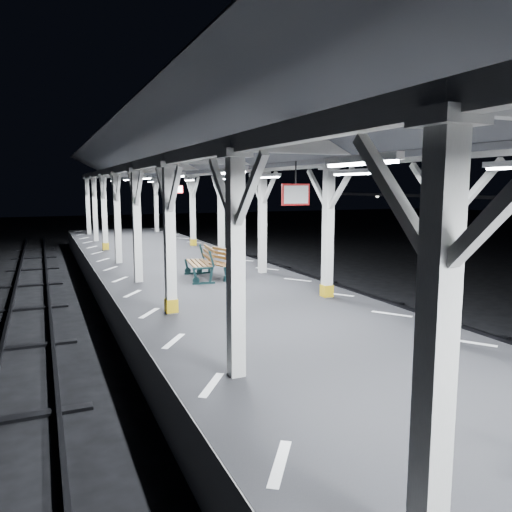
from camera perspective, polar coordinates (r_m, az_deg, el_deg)
ground at (r=10.48m, az=4.21°, el=-13.29°), size 120.00×120.00×0.00m
platform at (r=10.31m, az=4.24°, el=-10.70°), size 6.00×50.00×1.00m
hazard_stripes_left at (r=9.33m, az=-9.39°, el=-9.57°), size 1.00×48.00×0.01m
hazard_stripes_right at (r=11.47m, az=15.25°, el=-6.41°), size 1.00×48.00×0.01m
track_left at (r=9.43m, az=-25.09°, el=-16.06°), size 2.20×60.00×0.16m
track_right at (r=13.41m, az=23.76°, el=-8.82°), size 2.20×60.00×0.16m
canopy at (r=9.78m, az=4.55°, el=12.44°), size 5.40×49.00×4.65m
bench_mid at (r=15.51m, az=-4.12°, el=-0.69°), size 0.96×1.71×0.88m
bench_far at (r=15.22m, az=-6.19°, el=-0.67°), size 0.91×1.88×0.98m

